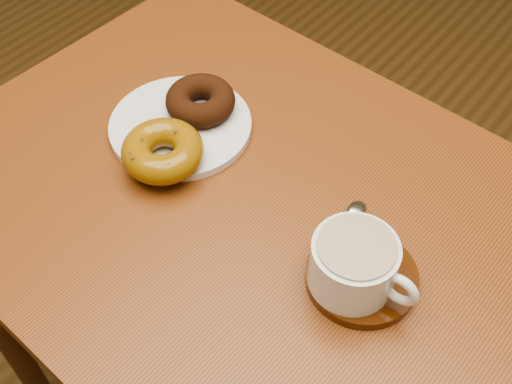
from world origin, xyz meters
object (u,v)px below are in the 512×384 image
Objects in this scene: cafe_table at (245,250)px; coffee_cup at (355,264)px; donut_plate at (181,126)px; saucer at (361,277)px.

coffee_cup is at bearing -7.09° from cafe_table.
coffee_cup is (0.33, -0.07, 0.04)m from donut_plate.
donut_plate is 1.56× the size of coffee_cup.
donut_plate is at bearing 168.17° from cafe_table.
coffee_cup is (0.19, -0.03, 0.18)m from cafe_table.
donut_plate is at bearing 166.47° from coffee_cup.
saucer is (0.34, -0.05, 0.00)m from donut_plate.
cafe_table is 6.74× the size of coffee_cup.
saucer is 0.04m from coffee_cup.
donut_plate is 0.34m from coffee_cup.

